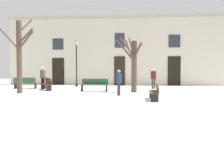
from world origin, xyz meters
TOP-DOWN VIEW (x-y plane):
  - ground_plane at (0.00, 0.00)m, footprint 33.07×33.07m
  - building_facade at (0.00, 8.12)m, footprint 20.67×0.60m
  - tree_near_facade at (-6.04, 1.09)m, footprint 2.21×1.78m
  - tree_right_of_center at (1.42, 2.18)m, footprint 1.81×2.19m
  - streetlamp at (-3.43, 6.15)m, footprint 0.30×0.30m
  - bench_back_to_back_left at (-1.32, 2.65)m, footprint 1.94×0.61m
  - bench_back_to_back_right at (2.50, -1.19)m, footprint 0.53×1.78m
  - bench_near_lamp at (-7.09, 4.10)m, footprint 1.77×0.65m
  - bench_facing_shops at (-5.00, 3.20)m, footprint 1.38×1.78m
  - person_strolling at (-5.59, 3.91)m, footprint 0.30×0.42m
  - person_by_shop_door at (3.03, 4.69)m, footprint 0.44×0.38m
  - person_crossing_plaza at (0.51, 0.41)m, footprint 0.32×0.43m

SIDE VIEW (x-z plane):
  - ground_plane at x=0.00m, z-range 0.00..0.00m
  - bench_back_to_back_right at x=2.50m, z-range 0.02..0.86m
  - bench_near_lamp at x=-7.09m, z-range 0.01..0.89m
  - bench_back_to_back_left at x=-1.32m, z-range 0.02..0.92m
  - bench_facing_shops at x=-5.00m, z-range 0.02..0.93m
  - person_crossing_plaza at x=0.51m, z-range 0.08..1.66m
  - person_by_shop_door at x=3.03m, z-range 0.08..1.71m
  - person_strolling at x=-5.59m, z-range 0.10..1.84m
  - tree_right_of_center at x=1.42m, z-range 0.05..3.86m
  - streetlamp at x=-3.43m, z-range 0.44..4.47m
  - tree_near_facade at x=-6.04m, z-range 0.05..5.07m
  - building_facade at x=0.00m, z-range 0.06..6.60m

